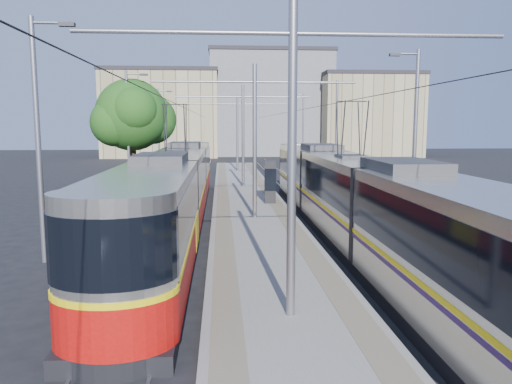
{
  "coord_description": "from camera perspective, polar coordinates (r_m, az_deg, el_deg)",
  "views": [
    {
      "loc": [
        -1.55,
        -14.8,
        4.58
      ],
      "look_at": [
        0.01,
        7.29,
        1.6
      ],
      "focal_mm": 35.0,
      "sensor_mm": 36.0,
      "label": 1
    }
  ],
  "objects": [
    {
      "name": "tree",
      "position": [
        34.62,
        -13.45,
        8.4
      ],
      "size": [
        5.24,
        4.85,
        7.61
      ],
      "color": "#382314",
      "rests_on": "ground"
    },
    {
      "name": "street_lamps",
      "position": [
        35.83,
        -1.57,
        7.03
      ],
      "size": [
        15.18,
        38.22,
        8.0
      ],
      "color": "gray",
      "rests_on": "ground"
    },
    {
      "name": "building_centre",
      "position": [
        79.22,
        1.46,
        10.01
      ],
      "size": [
        18.36,
        14.28,
        15.6
      ],
      "color": "slate",
      "rests_on": "ground"
    },
    {
      "name": "track_arrow",
      "position": [
        12.82,
        -13.34,
        -13.46
      ],
      "size": [
        1.2,
        5.0,
        0.01
      ],
      "primitive_type": "cube",
      "color": "silver",
      "rests_on": "ground"
    },
    {
      "name": "shelter",
      "position": [
        27.67,
        1.63,
        1.31
      ],
      "size": [
        0.73,
        1.1,
        2.33
      ],
      "rotation": [
        0.0,
        0.0,
        -0.08
      ],
      "color": "black",
      "rests_on": "platform"
    },
    {
      "name": "building_right",
      "position": [
        75.93,
        12.6,
        8.57
      ],
      "size": [
        14.28,
        10.2,
        11.98
      ],
      "color": "tan",
      "rests_on": "ground"
    },
    {
      "name": "ground",
      "position": [
        15.57,
        1.88,
        -9.45
      ],
      "size": [
        160.0,
        160.0,
        0.0
      ],
      "primitive_type": "plane",
      "color": "black",
      "rests_on": "ground"
    },
    {
      "name": "tram_left",
      "position": [
        23.28,
        -9.06,
        0.49
      ],
      "size": [
        2.43,
        29.11,
        5.5
      ],
      "color": "black",
      "rests_on": "ground"
    },
    {
      "name": "platform",
      "position": [
        32.14,
        -1.23,
        -0.25
      ],
      "size": [
        4.0,
        50.0,
        0.3
      ],
      "primitive_type": "cube",
      "color": "gray",
      "rests_on": "ground"
    },
    {
      "name": "tram_right",
      "position": [
        20.36,
        10.65,
        -0.15
      ],
      "size": [
        2.43,
        29.14,
        5.5
      ],
      "color": "black",
      "rests_on": "ground"
    },
    {
      "name": "tactile_strip_right",
      "position": [
        32.22,
        1.34,
        0.04
      ],
      "size": [
        0.7,
        50.0,
        0.01
      ],
      "primitive_type": "cube",
      "color": "gray",
      "rests_on": "platform"
    },
    {
      "name": "rails",
      "position": [
        32.16,
        -1.23,
        -0.49
      ],
      "size": [
        8.71,
        70.0,
        0.03
      ],
      "color": "gray",
      "rests_on": "ground"
    },
    {
      "name": "tactile_strip_left",
      "position": [
        32.08,
        -3.82,
        -0.0
      ],
      "size": [
        0.7,
        50.0,
        0.01
      ],
      "primitive_type": "cube",
      "color": "gray",
      "rests_on": "platform"
    },
    {
      "name": "building_left",
      "position": [
        75.29,
        -10.6,
        8.78
      ],
      "size": [
        16.32,
        12.24,
        12.38
      ],
      "color": "tan",
      "rests_on": "ground"
    },
    {
      "name": "catenary",
      "position": [
        28.99,
        -0.98,
        7.56
      ],
      "size": [
        9.2,
        70.0,
        7.0
      ],
      "color": "gray",
      "rests_on": "platform"
    }
  ]
}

